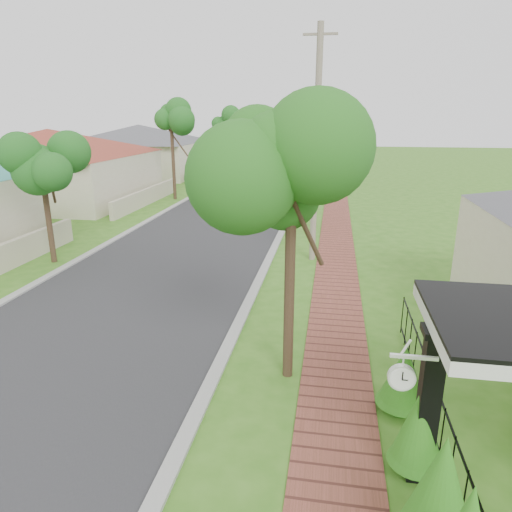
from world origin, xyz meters
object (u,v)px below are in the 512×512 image
Objects in this scene: utility_pole at (316,147)px; porch_post at (427,412)px; parked_car_white at (301,169)px; station_clock at (403,376)px; parked_car_red at (270,192)px; near_tree at (292,180)px.

porch_post is at bearing -78.44° from utility_pole.
station_clock reaches higher than parked_car_white.
utility_pole is at bearing 98.78° from station_clock.
parked_car_white is (-4.47, 35.50, -0.31)m from porch_post.
porch_post is 3.90× the size of station_clock.
porch_post reaches higher than parked_car_red.
utility_pole is (3.30, -11.78, 3.62)m from parked_car_red.
parked_car_red is at bearing -84.09° from parked_car_white.
near_tree is (2.12, -33.00, 3.41)m from parked_car_white.
utility_pole reaches higher than porch_post.
station_clock is (5.06, -23.18, 1.28)m from parked_car_red.
utility_pole reaches higher than parked_car_red.
parked_car_red is 0.74× the size of near_tree.
parked_car_white is at bearing 90.98° from parked_car_red.
station_clock reaches higher than parked_car_red.
station_clock is at bearing -57.31° from near_tree.
near_tree is 8.50m from utility_pole.
utility_pole is (-2.25, 11.00, 3.17)m from porch_post.
porch_post reaches higher than parked_car_white.
near_tree reaches higher than parked_car_white.
near_tree is at bearing -75.57° from parked_car_white.
station_clock is (1.86, -2.90, -2.28)m from near_tree.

